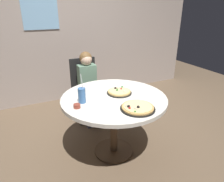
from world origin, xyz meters
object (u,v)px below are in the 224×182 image
object	(u,v)px
pizza_veggie	(119,92)
sauce_bowl	(77,106)
soda_cup	(82,95)
dining_table	(114,105)
chair_wooden	(85,85)
diner_child	(89,92)
pizza_cheese	(138,108)

from	to	relation	value
pizza_veggie	sauce_bowl	xyz separation A→B (m)	(-0.55, -0.15, 0.00)
pizza_veggie	soda_cup	bearing A→B (deg)	-173.93
dining_table	chair_wooden	bearing A→B (deg)	89.89
sauce_bowl	pizza_veggie	bearing A→B (deg)	14.91
chair_wooden	diner_child	size ratio (longest dim) A/B	0.88
sauce_bowl	diner_child	bearing A→B (deg)	64.17
chair_wooden	dining_table	bearing A→B (deg)	-90.11
pizza_cheese	sauce_bowl	size ratio (longest dim) A/B	4.93
dining_table	diner_child	world-z (taller)	diner_child
pizza_cheese	diner_child	bearing A→B (deg)	93.67
pizza_veggie	soda_cup	world-z (taller)	soda_cup
diner_child	sauce_bowl	size ratio (longest dim) A/B	15.46
diner_child	sauce_bowl	distance (m)	1.07
dining_table	soda_cup	xyz separation A→B (m)	(-0.37, 0.01, 0.18)
diner_child	pizza_cheese	world-z (taller)	diner_child
pizza_cheese	sauce_bowl	world-z (taller)	pizza_cheese
dining_table	pizza_veggie	bearing A→B (deg)	32.00
dining_table	soda_cup	size ratio (longest dim) A/B	3.85
pizza_cheese	soda_cup	bearing A→B (deg)	139.13
dining_table	chair_wooden	size ratio (longest dim) A/B	1.24
pizza_veggie	sauce_bowl	bearing A→B (deg)	-165.09
chair_wooden	pizza_veggie	bearing A→B (deg)	-84.21
pizza_veggie	chair_wooden	bearing A→B (deg)	95.79
diner_child	pizza_cheese	xyz separation A→B (m)	(0.08, -1.21, 0.28)
chair_wooden	pizza_veggie	world-z (taller)	chair_wooden
chair_wooden	diner_child	bearing A→B (deg)	-91.13
pizza_veggie	soda_cup	size ratio (longest dim) A/B	0.94
dining_table	chair_wooden	xyz separation A→B (m)	(0.00, 1.03, -0.12)
diner_child	soda_cup	size ratio (longest dim) A/B	3.53
diner_child	pizza_cheese	size ratio (longest dim) A/B	3.13
dining_table	sauce_bowl	bearing A→B (deg)	-169.42
dining_table	pizza_cheese	bearing A→B (deg)	-78.34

